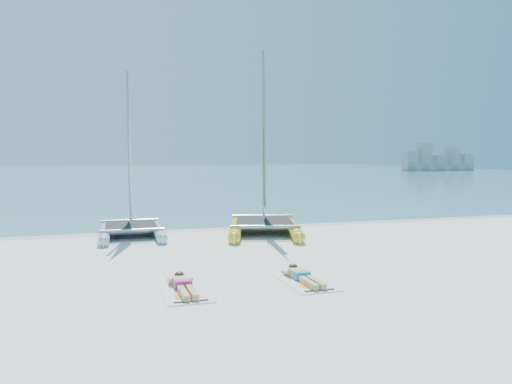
% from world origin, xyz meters
% --- Properties ---
extents(ground, '(140.00, 140.00, 0.00)m').
position_xyz_m(ground, '(0.00, 0.00, 0.00)').
color(ground, white).
rests_on(ground, ground).
extents(sea, '(140.00, 115.00, 0.01)m').
position_xyz_m(sea, '(0.00, 63.00, 0.01)').
color(sea, '#6DACB6').
rests_on(sea, ground).
extents(wet_sand_strip, '(140.00, 1.40, 0.01)m').
position_xyz_m(wet_sand_strip, '(0.00, 5.50, 0.00)').
color(wet_sand_strip, silver).
rests_on(wet_sand_strip, ground).
extents(distant_skyline, '(14.00, 2.00, 5.00)m').
position_xyz_m(distant_skyline, '(53.71, 62.00, 1.94)').
color(distant_skyline, '#A4AEB4').
rests_on(distant_skyline, ground).
extents(catamaran_blue, '(2.31, 4.68, 6.32)m').
position_xyz_m(catamaran_blue, '(-3.03, 4.61, 1.89)').
color(catamaran_blue, silver).
rests_on(catamaran_blue, ground).
extents(catamaran_yellow, '(3.94, 5.88, 7.30)m').
position_xyz_m(catamaran_yellow, '(1.95, 4.23, 2.30)').
color(catamaran_yellow, yellow).
rests_on(catamaran_yellow, ground).
extents(towel_a, '(1.00, 1.85, 0.02)m').
position_xyz_m(towel_a, '(-2.37, -3.53, 0.01)').
color(towel_a, white).
rests_on(towel_a, ground).
extents(sunbather_a, '(0.37, 1.73, 0.26)m').
position_xyz_m(sunbather_a, '(-2.37, -3.34, 0.12)').
color(sunbather_a, tan).
rests_on(sunbather_a, towel_a).
extents(towel_b, '(1.00, 1.85, 0.02)m').
position_xyz_m(towel_b, '(0.43, -3.55, 0.01)').
color(towel_b, white).
rests_on(towel_b, ground).
extents(sunbather_b, '(0.37, 1.73, 0.26)m').
position_xyz_m(sunbather_b, '(0.43, -3.36, 0.12)').
color(sunbather_b, tan).
rests_on(sunbather_b, towel_b).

